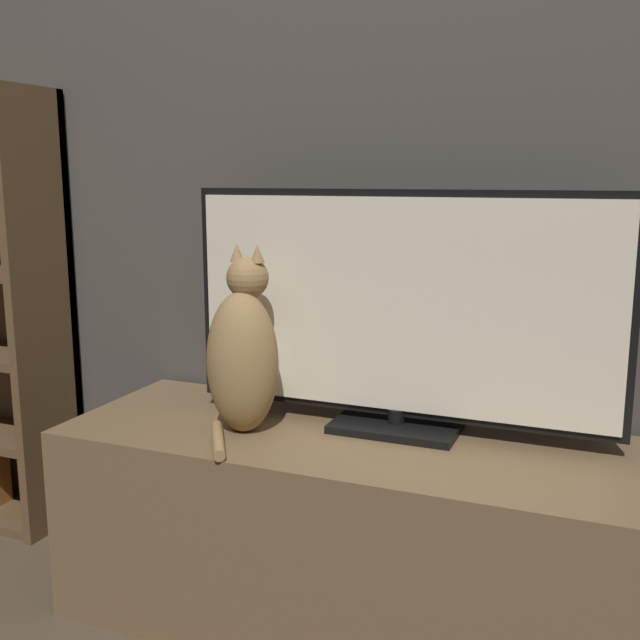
# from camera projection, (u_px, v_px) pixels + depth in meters

# --- Properties ---
(wall_back) EXTENTS (4.80, 0.05, 2.60)m
(wall_back) POSITION_uv_depth(u_px,v_px,m) (407.00, 120.00, 2.00)
(wall_back) COLOR #47423D
(wall_back) RESTS_ON ground_plane
(tv_stand) EXTENTS (1.56, 0.55, 0.51)m
(tv_stand) POSITION_uv_depth(u_px,v_px,m) (364.00, 534.00, 1.91)
(tv_stand) COLOR brown
(tv_stand) RESTS_ON ground_plane
(tv) EXTENTS (1.11, 0.19, 0.61)m
(tv) POSITION_uv_depth(u_px,v_px,m) (399.00, 312.00, 1.86)
(tv) COLOR black
(tv) RESTS_ON tv_stand
(cat) EXTENTS (0.19, 0.31, 0.48)m
(cat) POSITION_uv_depth(u_px,v_px,m) (244.00, 355.00, 1.88)
(cat) COLOR #997547
(cat) RESTS_ON tv_stand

